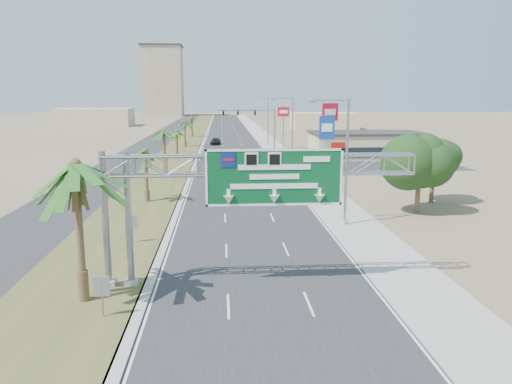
{
  "coord_description": "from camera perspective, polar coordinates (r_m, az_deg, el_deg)",
  "views": [
    {
      "loc": [
        -2.24,
        -16.03,
        10.18
      ],
      "look_at": [
        -0.09,
        14.85,
        4.2
      ],
      "focal_mm": 35.0,
      "sensor_mm": 36.0,
      "label": 1
    }
  ],
  "objects": [
    {
      "name": "streetlight_near",
      "position": [
        39.59,
        10.01,
        2.8
      ],
      "size": [
        3.27,
        0.44,
        10.0
      ],
      "color": "gray",
      "rests_on": "ground"
    },
    {
      "name": "building_distant_right",
      "position": [
        159.51,
        7.76,
        8.08
      ],
      "size": [
        20.0,
        12.0,
        5.0
      ],
      "primitive_type": "cube",
      "color": "tan",
      "rests_on": "ground"
    },
    {
      "name": "median_signback_a",
      "position": [
        24.34,
        -17.21,
        -10.59
      ],
      "size": [
        0.75,
        0.08,
        2.08
      ],
      "color": "gray",
      "rests_on": "ground"
    },
    {
      "name": "car_mid_lane",
      "position": [
        78.41,
        -1.22,
        4.02
      ],
      "size": [
        2.02,
        4.66,
        1.49
      ],
      "primitive_type": "imported",
      "rotation": [
        0.0,
        0.0,
        0.1
      ],
      "color": "maroon",
      "rests_on": "ground"
    },
    {
      "name": "signal_mast",
      "position": [
        88.48,
        0.84,
        7.48
      ],
      "size": [
        10.28,
        0.71,
        8.0
      ],
      "color": "gray",
      "rests_on": "ground"
    },
    {
      "name": "building_distant_left",
      "position": [
        181.3,
        -17.81,
        8.15
      ],
      "size": [
        24.0,
        14.0,
        6.0
      ],
      "primitive_type": "cube",
      "color": "tan",
      "rests_on": "ground"
    },
    {
      "name": "palm_row_d",
      "position": [
        82.56,
        -9.08,
        6.8
      ],
      "size": [
        3.99,
        3.99,
        5.45
      ],
      "color": "brown",
      "rests_on": "ground"
    },
    {
      "name": "road",
      "position": [
        126.46,
        -2.97,
        6.31
      ],
      "size": [
        12.0,
        300.0,
        0.02
      ],
      "primitive_type": "cube",
      "color": "#28282B",
      "rests_on": "ground"
    },
    {
      "name": "median_signback_b",
      "position": [
        35.69,
        -13.99,
        -3.55
      ],
      "size": [
        0.75,
        0.08,
        2.08
      ],
      "color": "gray",
      "rests_on": "ground"
    },
    {
      "name": "palm_near",
      "position": [
        25.23,
        -19.99,
        2.87
      ],
      "size": [
        5.7,
        5.7,
        8.35
      ],
      "color": "brown",
      "rests_on": "ground"
    },
    {
      "name": "oak_far",
      "position": [
        50.69,
        19.62,
        3.09
      ],
      "size": [
        3.5,
        3.5,
        5.6
      ],
      "color": "brown",
      "rests_on": "ground"
    },
    {
      "name": "sign_gantry",
      "position": [
        26.31,
        -1.37,
        1.92
      ],
      "size": [
        16.75,
        1.24,
        7.5
      ],
      "color": "gray",
      "rests_on": "ground"
    },
    {
      "name": "car_left_lane",
      "position": [
        48.99,
        -4.15,
        -0.15
      ],
      "size": [
        2.14,
        4.73,
        1.58
      ],
      "primitive_type": "imported",
      "rotation": [
        0.0,
        0.0,
        0.06
      ],
      "color": "black",
      "rests_on": "ground"
    },
    {
      "name": "pole_sign_blue",
      "position": [
        65.7,
        8.1,
        7.02
      ],
      "size": [
        2.0,
        0.37,
        7.84
      ],
      "color": "gray",
      "rests_on": "ground"
    },
    {
      "name": "car_right_lane",
      "position": [
        82.32,
        0.13,
        4.31
      ],
      "size": [
        2.74,
        5.11,
        1.36
      ],
      "primitive_type": "imported",
      "rotation": [
        0.0,
        0.0,
        -0.1
      ],
      "color": "gray",
      "rests_on": "ground"
    },
    {
      "name": "pole_sign_red_far",
      "position": [
        97.78,
        3.16,
        8.77
      ],
      "size": [
        2.22,
        0.68,
        8.25
      ],
      "color": "gray",
      "rests_on": "ground"
    },
    {
      "name": "streetlight_mid",
      "position": [
        68.92,
        4.01,
        6.34
      ],
      "size": [
        3.27,
        0.44,
        10.0
      ],
      "color": "gray",
      "rests_on": "ground"
    },
    {
      "name": "store_building",
      "position": [
        85.93,
        12.47,
        5.22
      ],
      "size": [
        18.0,
        10.0,
        4.0
      ],
      "primitive_type": "cube",
      "color": "tan",
      "rests_on": "ground"
    },
    {
      "name": "streetlight_far",
      "position": [
        104.61,
        1.27,
        7.93
      ],
      "size": [
        3.27,
        0.44,
        10.0
      ],
      "color": "gray",
      "rests_on": "ground"
    },
    {
      "name": "oak_near",
      "position": [
        45.78,
        18.2,
        3.3
      ],
      "size": [
        4.5,
        4.5,
        6.8
      ],
      "color": "brown",
      "rests_on": "ground"
    },
    {
      "name": "palm_row_b",
      "position": [
        48.87,
        -12.54,
        4.47
      ],
      "size": [
        3.99,
        3.99,
        5.95
      ],
      "color": "brown",
      "rests_on": "ground"
    },
    {
      "name": "pole_sign_red_near",
      "position": [
        70.12,
        8.44,
        8.56
      ],
      "size": [
        2.38,
        1.02,
        9.39
      ],
      "color": "gray",
      "rests_on": "ground"
    },
    {
      "name": "palm_row_c",
      "position": [
        64.6,
        -10.5,
        6.75
      ],
      "size": [
        3.99,
        3.99,
        6.75
      ],
      "color": "brown",
      "rests_on": "ground"
    },
    {
      "name": "opposing_road",
      "position": [
        127.3,
        -10.69,
        6.17
      ],
      "size": [
        8.0,
        300.0,
        0.02
      ],
      "primitive_type": "cube",
      "color": "#28282B",
      "rests_on": "ground"
    },
    {
      "name": "median_grass",
      "position": [
        126.68,
        -7.53,
        6.26
      ],
      "size": [
        7.0,
        300.0,
        0.12
      ],
      "primitive_type": "cube",
      "color": "#485224",
      "rests_on": "ground"
    },
    {
      "name": "palm_row_e",
      "position": [
        101.42,
        -8.16,
        7.95
      ],
      "size": [
        3.99,
        3.99,
        6.15
      ],
      "color": "brown",
      "rests_on": "ground"
    },
    {
      "name": "sidewalk_right",
      "position": [
        126.9,
        0.89,
        6.36
      ],
      "size": [
        4.0,
        300.0,
        0.1
      ],
      "primitive_type": "cube",
      "color": "#9E9B93",
      "rests_on": "ground"
    },
    {
      "name": "tower_distant",
      "position": [
        267.79,
        -10.61,
        12.32
      ],
      "size": [
        20.0,
        16.0,
        35.0
      ],
      "primitive_type": "cube",
      "color": "gray",
      "rests_on": "ground"
    },
    {
      "name": "palm_row_f",
      "position": [
        126.36,
        -7.35,
        8.36
      ],
      "size": [
        3.99,
        3.99,
        5.75
      ],
      "color": "brown",
      "rests_on": "ground"
    },
    {
      "name": "car_far",
      "position": [
        106.53,
        -4.65,
        5.77
      ],
      "size": [
        2.39,
        4.74,
        1.32
      ],
      "primitive_type": "imported",
      "rotation": [
        0.0,
        0.0,
        -0.12
      ],
      "color": "black",
      "rests_on": "ground"
    }
  ]
}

